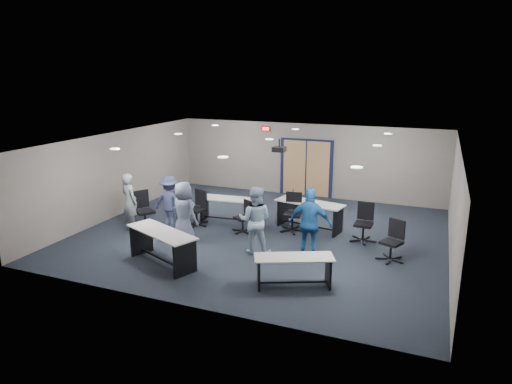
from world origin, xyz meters
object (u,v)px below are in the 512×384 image
at_px(table_back_left, 229,206).
at_px(chair_back_b, 243,217).
at_px(chair_back_a, 196,208).
at_px(chair_back_c, 292,213).
at_px(person_gray, 130,202).
at_px(person_back, 170,202).
at_px(table_front_left, 162,242).
at_px(table_back_right, 309,210).
at_px(chair_loose_left, 145,210).
at_px(chair_loose_right, 391,241).
at_px(person_navy, 310,224).
at_px(person_plaid, 184,213).
at_px(table_front_right, 294,266).
at_px(chair_back_d, 364,223).
at_px(person_lightblue, 255,220).

relative_size(table_back_left, chair_back_b, 2.07).
bearing_deg(table_back_left, chair_back_a, -145.38).
xyz_separation_m(chair_back_c, person_gray, (-4.41, -1.71, 0.30)).
bearing_deg(chair_back_b, person_back, -137.22).
bearing_deg(table_front_left, table_back_right, 78.16).
relative_size(chair_back_a, chair_back_c, 0.95).
distance_m(chair_back_c, person_gray, 4.74).
bearing_deg(table_back_left, person_gray, -147.60).
xyz_separation_m(chair_back_a, chair_loose_left, (-1.28, -0.81, 0.02)).
bearing_deg(chair_back_b, chair_back_c, 56.02).
height_order(table_back_left, chair_loose_right, chair_loose_right).
xyz_separation_m(chair_loose_right, person_navy, (-1.90, -0.63, 0.40)).
xyz_separation_m(chair_back_b, person_back, (-2.17, -0.42, 0.32)).
bearing_deg(chair_loose_left, person_plaid, -76.73).
bearing_deg(person_gray, chair_back_b, -136.97).
height_order(table_front_right, chair_back_c, chair_back_c).
height_order(table_front_left, chair_back_d, chair_back_d).
bearing_deg(table_back_right, person_plaid, -128.82).
bearing_deg(person_back, person_plaid, 133.89).
height_order(chair_loose_left, person_navy, person_navy).
height_order(chair_back_a, person_navy, person_navy).
relative_size(table_back_left, chair_loose_right, 1.87).
distance_m(chair_loose_right, person_plaid, 5.42).
distance_m(chair_back_c, person_navy, 2.06).
xyz_separation_m(table_back_right, person_gray, (-4.81, -2.10, 0.29)).
xyz_separation_m(chair_back_c, chair_loose_right, (2.90, -1.13, -0.05)).
height_order(chair_back_d, chair_loose_right, chair_back_d).
distance_m(table_front_left, person_navy, 3.64).
distance_m(chair_back_b, person_back, 2.24).
relative_size(table_front_left, table_back_right, 1.02).
relative_size(chair_back_b, chair_back_d, 0.86).
distance_m(table_back_left, person_back, 1.82).
relative_size(table_back_right, chair_back_c, 1.89).
bearing_deg(person_navy, person_plaid, 1.28).
bearing_deg(table_back_right, chair_back_c, -124.39).
distance_m(chair_back_c, chair_back_d, 2.05).
height_order(chair_back_a, person_plaid, person_plaid).
relative_size(chair_back_b, person_navy, 0.51).
bearing_deg(table_front_right, person_navy, 69.17).
relative_size(chair_back_b, person_plaid, 0.54).
relative_size(table_front_right, chair_loose_right, 1.75).
height_order(table_back_left, person_plaid, person_plaid).
bearing_deg(table_front_left, chair_back_d, 60.88).
bearing_deg(chair_back_d, person_plaid, -155.63).
height_order(person_plaid, person_lightblue, person_lightblue).
height_order(chair_loose_left, person_gray, person_gray).
bearing_deg(chair_back_b, chair_loose_left, -132.48).
bearing_deg(chair_back_b, person_lightblue, -22.95).
xyz_separation_m(chair_back_a, person_navy, (3.87, -1.19, 0.38)).
distance_m(table_back_left, chair_loose_left, 2.55).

